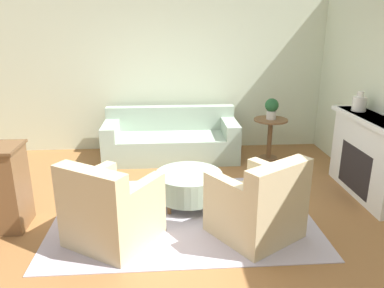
% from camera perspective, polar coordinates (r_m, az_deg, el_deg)
% --- Properties ---
extents(ground_plane, '(16.00, 16.00, 0.00)m').
position_cam_1_polar(ground_plane, '(4.73, -1.36, -10.80)').
color(ground_plane, '#996638').
extents(wall_back, '(9.38, 0.12, 2.80)m').
position_cam_1_polar(wall_back, '(6.95, -2.58, 10.72)').
color(wall_back, beige).
rests_on(wall_back, ground_plane).
extents(rug, '(3.12, 2.17, 0.01)m').
position_cam_1_polar(rug, '(4.73, -1.36, -10.75)').
color(rug, '#BCB2C1').
rests_on(rug, ground_plane).
extents(couch, '(2.29, 0.94, 0.85)m').
position_cam_1_polar(couch, '(6.57, -3.21, 0.52)').
color(couch, '#9EB29E').
rests_on(couch, ground_plane).
extents(armchair_left, '(1.13, 1.13, 0.92)m').
position_cam_1_polar(armchair_left, '(4.14, -12.36, -10.02)').
color(armchair_left, '#C6B289').
rests_on(armchair_left, rug).
extents(armchair_right, '(1.13, 1.13, 0.92)m').
position_cam_1_polar(armchair_right, '(4.21, 10.08, -9.35)').
color(armchair_right, '#C6B289').
rests_on(armchair_right, rug).
extents(ottoman_table, '(0.87, 0.87, 0.43)m').
position_cam_1_polar(ottoman_table, '(4.87, -0.49, -6.15)').
color(ottoman_table, '#9EB29E').
rests_on(ottoman_table, rug).
extents(side_table, '(0.57, 0.57, 0.72)m').
position_cam_1_polar(side_table, '(6.56, 11.80, 1.83)').
color(side_table, brown).
rests_on(side_table, ground_plane).
extents(fireplace, '(0.44, 1.57, 1.10)m').
position_cam_1_polar(fireplace, '(5.57, 25.34, -1.61)').
color(fireplace, white).
rests_on(fireplace, ground_plane).
extents(vase_mantel_near, '(0.19, 0.19, 0.28)m').
position_cam_1_polar(vase_mantel_near, '(5.74, 24.14, 5.69)').
color(vase_mantel_near, silver).
rests_on(vase_mantel_near, fireplace).
extents(potted_plant_on_side_table, '(0.23, 0.23, 0.35)m').
position_cam_1_polar(potted_plant_on_side_table, '(6.46, 12.04, 5.45)').
color(potted_plant_on_side_table, beige).
rests_on(potted_plant_on_side_table, side_table).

